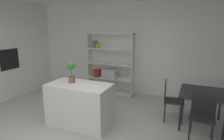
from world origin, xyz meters
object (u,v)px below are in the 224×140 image
at_px(open_bookshelf, 109,66).
at_px(dining_table, 203,96).
at_px(dining_chair_near, 203,112).
at_px(potted_plant_on_island, 71,70).
at_px(built_in_oven, 9,59).
at_px(kitchen_island, 80,104).
at_px(dining_chair_island_side, 170,97).

height_order(open_bookshelf, dining_table, open_bookshelf).
bearing_deg(dining_chair_near, potted_plant_on_island, -168.22).
distance_m(built_in_oven, open_bookshelf, 2.89).
distance_m(kitchen_island, open_bookshelf, 2.17).
height_order(potted_plant_on_island, dining_chair_island_side, potted_plant_on_island).
bearing_deg(dining_chair_near, dining_table, 93.38).
bearing_deg(dining_table, kitchen_island, -157.76).
xyz_separation_m(potted_plant_on_island, open_bookshelf, (-0.06, 2.06, -0.31)).
bearing_deg(dining_table, dining_chair_near, -89.52).
bearing_deg(dining_table, potted_plant_on_island, -160.36).
bearing_deg(built_in_oven, kitchen_island, -11.13).
bearing_deg(dining_chair_island_side, potted_plant_on_island, 107.59).
xyz_separation_m(open_bookshelf, dining_chair_near, (2.69, -1.65, -0.35)).
bearing_deg(open_bookshelf, built_in_oven, -146.63).
bearing_deg(built_in_oven, dining_table, 5.18).
bearing_deg(potted_plant_on_island, dining_chair_near, 8.88).
height_order(kitchen_island, open_bookshelf, open_bookshelf).
xyz_separation_m(built_in_oven, dining_table, (5.09, 0.46, -0.51)).
relative_size(built_in_oven, open_bookshelf, 0.31).
relative_size(dining_chair_island_side, dining_chair_near, 1.06).
height_order(built_in_oven, dining_chair_island_side, built_in_oven).
bearing_deg(potted_plant_on_island, kitchen_island, -12.58).
bearing_deg(potted_plant_on_island, open_bookshelf, 91.63).
bearing_deg(open_bookshelf, kitchen_island, -82.56).
distance_m(kitchen_island, dining_chair_near, 2.46).
bearing_deg(dining_chair_near, dining_chair_island_side, 145.46).
distance_m(dining_table, dining_chair_near, 0.55).
bearing_deg(dining_chair_island_side, built_in_oven, 88.13).
xyz_separation_m(open_bookshelf, dining_chair_island_side, (2.02, -1.13, -0.33)).
distance_m(kitchen_island, potted_plant_on_island, 0.76).
distance_m(open_bookshelf, dining_chair_near, 3.18).
relative_size(dining_table, dining_chair_near, 1.15).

